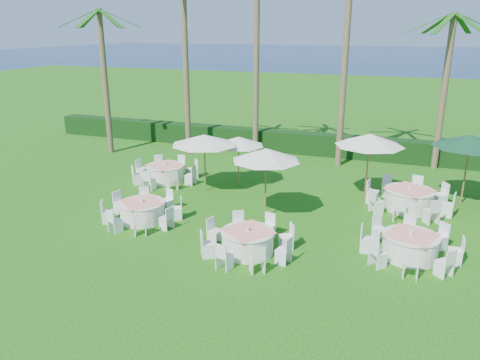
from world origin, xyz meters
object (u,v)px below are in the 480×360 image
(banquet_table_b, at_px, (248,241))
(umbrella_a, at_px, (204,140))
(banquet_table_c, at_px, (410,245))
(banquet_table_d, at_px, (166,173))
(umbrella_green, at_px, (470,141))
(banquet_table_a, at_px, (142,211))
(umbrella_c, at_px, (238,141))
(umbrella_d, at_px, (370,140))
(umbrella_b, at_px, (266,155))
(banquet_table_f, at_px, (409,199))

(banquet_table_b, xyz_separation_m, umbrella_a, (-3.74, 5.05, 1.94))
(banquet_table_c, distance_m, banquet_table_d, 11.83)
(umbrella_green, bearing_deg, umbrella_a, -168.30)
(banquet_table_c, bearing_deg, banquet_table_b, -163.61)
(banquet_table_a, height_order, umbrella_c, umbrella_c)
(banquet_table_b, xyz_separation_m, umbrella_green, (6.89, 7.25, 2.26))
(umbrella_d, bearing_deg, umbrella_green, 13.24)
(banquet_table_c, xyz_separation_m, umbrella_d, (-1.87, 4.90, 2.19))
(umbrella_b, bearing_deg, banquet_table_b, -83.63)
(umbrella_d, bearing_deg, banquet_table_c, -69.16)
(umbrella_c, bearing_deg, banquet_table_a, -111.79)
(umbrella_a, relative_size, umbrella_b, 1.06)
(banquet_table_a, relative_size, umbrella_a, 1.02)
(umbrella_c, bearing_deg, umbrella_green, 6.46)
(umbrella_b, bearing_deg, banquet_table_f, 28.03)
(umbrella_b, relative_size, umbrella_green, 0.92)
(banquet_table_c, xyz_separation_m, banquet_table_d, (-11.04, 4.25, 0.01))
(banquet_table_a, relative_size, umbrella_green, 1.00)
(banquet_table_c, xyz_separation_m, umbrella_b, (-5.28, 1.60, 2.09))
(banquet_table_c, distance_m, umbrella_green, 6.52)
(banquet_table_c, xyz_separation_m, umbrella_c, (-7.52, 4.73, 1.71))
(umbrella_a, height_order, umbrella_green, umbrella_green)
(banquet_table_b, bearing_deg, umbrella_b, 96.37)
(umbrella_c, relative_size, umbrella_d, 0.82)
(banquet_table_b, relative_size, umbrella_a, 1.04)
(umbrella_green, bearing_deg, banquet_table_d, -173.18)
(umbrella_b, relative_size, umbrella_d, 0.96)
(umbrella_c, bearing_deg, umbrella_a, -135.83)
(banquet_table_d, relative_size, umbrella_c, 1.33)
(umbrella_b, xyz_separation_m, umbrella_c, (-2.24, 3.13, -0.37))
(umbrella_c, distance_m, umbrella_d, 5.68)
(banquet_table_f, bearing_deg, umbrella_green, 35.06)
(banquet_table_a, xyz_separation_m, banquet_table_d, (-1.50, 4.56, 0.02))
(banquet_table_b, relative_size, umbrella_b, 1.11)
(umbrella_a, bearing_deg, umbrella_b, -30.42)
(banquet_table_a, distance_m, banquet_table_b, 4.73)
(umbrella_d, bearing_deg, umbrella_a, -169.17)
(banquet_table_a, xyz_separation_m, umbrella_d, (7.67, 5.22, 2.20))
(banquet_table_a, bearing_deg, umbrella_d, 34.21)
(banquet_table_c, bearing_deg, umbrella_b, 163.16)
(banquet_table_c, height_order, banquet_table_d, banquet_table_d)
(umbrella_c, bearing_deg, umbrella_d, 1.78)
(umbrella_a, bearing_deg, banquet_table_d, 164.58)
(umbrella_d, bearing_deg, banquet_table_a, -145.79)
(umbrella_b, relative_size, umbrella_c, 1.17)
(banquet_table_b, height_order, banquet_table_c, banquet_table_c)
(banquet_table_d, distance_m, umbrella_b, 6.67)
(umbrella_c, xyz_separation_m, umbrella_green, (9.47, 1.07, 0.54))
(umbrella_green, bearing_deg, banquet_table_a, -151.97)
(banquet_table_b, distance_m, banquet_table_c, 5.15)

